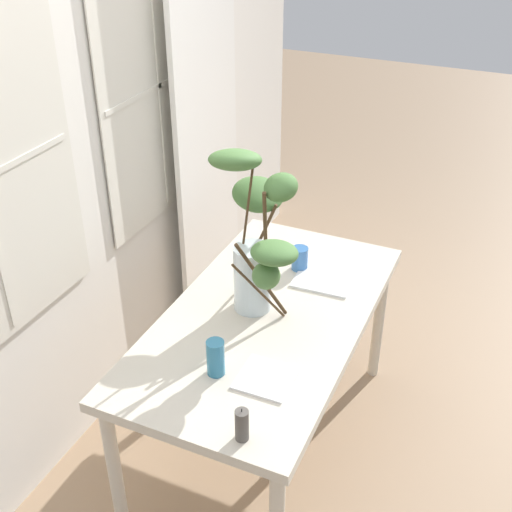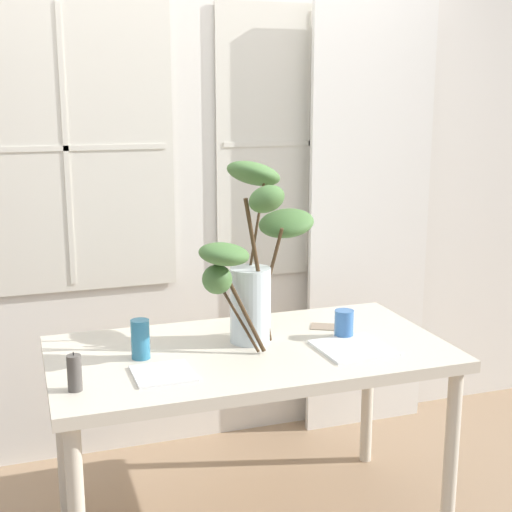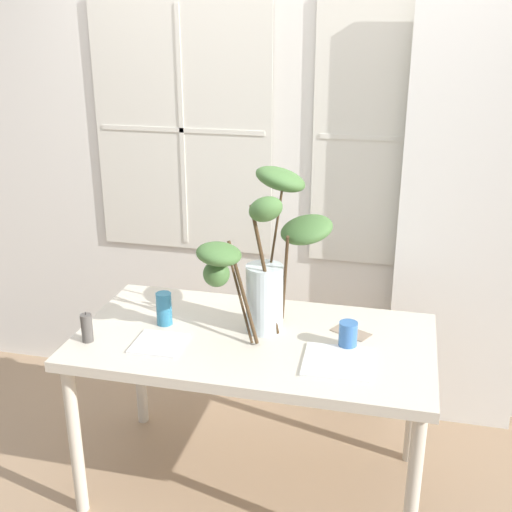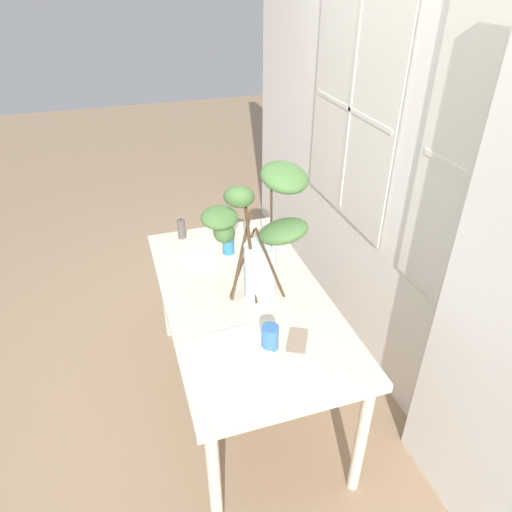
# 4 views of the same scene
# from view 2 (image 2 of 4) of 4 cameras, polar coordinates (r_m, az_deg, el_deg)

# --- Properties ---
(back_wall_with_windows) EXTENTS (4.46, 0.14, 2.69)m
(back_wall_with_windows) POSITION_cam_2_polar(r_m,az_deg,el_deg) (3.50, -5.15, 6.48)
(back_wall_with_windows) COLOR silver
(back_wall_with_windows) RESTS_ON ground
(curtain_sheer_side) EXTENTS (0.66, 0.03, 2.20)m
(curtain_sheer_side) POSITION_cam_2_polar(r_m,az_deg,el_deg) (3.69, 9.04, 2.79)
(curtain_sheer_side) COLOR white
(curtain_sheer_side) RESTS_ON ground
(dining_table) EXTENTS (1.52, 0.81, 0.77)m
(dining_table) POSITION_cam_2_polar(r_m,az_deg,el_deg) (2.81, -0.50, -8.81)
(dining_table) COLOR beige
(dining_table) RESTS_ON ground
(vase_with_branches) EXTENTS (0.60, 0.53, 0.74)m
(vase_with_branches) POSITION_cam_2_polar(r_m,az_deg,el_deg) (2.76, -0.18, -0.01)
(vase_with_branches) COLOR silver
(vase_with_branches) RESTS_ON dining_table
(drinking_glass_blue_left) EXTENTS (0.07, 0.07, 0.15)m
(drinking_glass_blue_left) POSITION_cam_2_polar(r_m,az_deg,el_deg) (2.69, -9.20, -6.56)
(drinking_glass_blue_left) COLOR teal
(drinking_glass_blue_left) RESTS_ON dining_table
(drinking_glass_blue_right) EXTENTS (0.08, 0.08, 0.11)m
(drinking_glass_blue_right) POSITION_cam_2_polar(r_m,az_deg,el_deg) (2.91, 7.02, -5.38)
(drinking_glass_blue_right) COLOR #386BAD
(drinking_glass_blue_right) RESTS_ON dining_table
(plate_square_left) EXTENTS (0.21, 0.21, 0.01)m
(plate_square_left) POSITION_cam_2_polar(r_m,az_deg,el_deg) (2.55, -7.42, -9.26)
(plate_square_left) COLOR white
(plate_square_left) RESTS_ON dining_table
(plate_square_right) EXTENTS (0.27, 0.27, 0.01)m
(plate_square_right) POSITION_cam_2_polar(r_m,az_deg,el_deg) (2.79, 7.72, -7.27)
(plate_square_right) COLOR white
(plate_square_right) RESTS_ON dining_table
(napkin_folded) EXTENTS (0.19, 0.15, 0.00)m
(napkin_folded) POSITION_cam_2_polar(r_m,az_deg,el_deg) (3.04, 5.95, -5.65)
(napkin_folded) COLOR gray
(napkin_folded) RESTS_ON dining_table
(pillar_candle) EXTENTS (0.05, 0.05, 0.13)m
(pillar_candle) POSITION_cam_2_polar(r_m,az_deg,el_deg) (2.45, -14.26, -9.02)
(pillar_candle) COLOR #514C47
(pillar_candle) RESTS_ON dining_table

